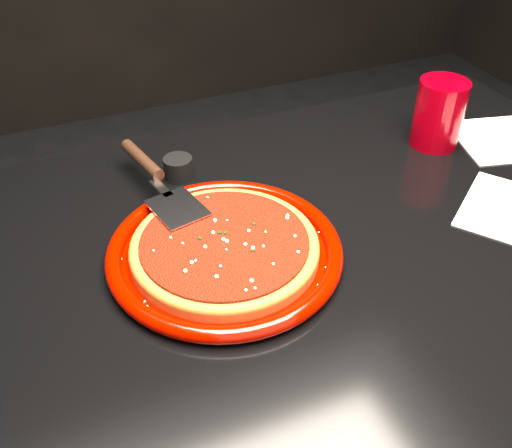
{
  "coord_description": "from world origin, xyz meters",
  "views": [
    {
      "loc": [
        -0.32,
        -0.54,
        1.29
      ],
      "look_at": [
        -0.06,
        0.06,
        0.77
      ],
      "focal_mm": 40.0,
      "sensor_mm": 36.0,
      "label": 1
    }
  ],
  "objects_px": {
    "table": "(300,402)",
    "cup": "(439,113)",
    "ramekin": "(178,168)",
    "pizza_server": "(159,180)",
    "plate": "(225,251)"
  },
  "relations": [
    {
      "from": "ramekin",
      "to": "table",
      "type": "bearing_deg",
      "value": -63.79
    },
    {
      "from": "pizza_server",
      "to": "ramekin",
      "type": "height_order",
      "value": "pizza_server"
    },
    {
      "from": "table",
      "to": "cup",
      "type": "distance_m",
      "value": 0.58
    },
    {
      "from": "pizza_server",
      "to": "ramekin",
      "type": "xyz_separation_m",
      "value": [
        0.05,
        0.06,
        -0.02
      ]
    },
    {
      "from": "pizza_server",
      "to": "cup",
      "type": "relative_size",
      "value": 2.38
    },
    {
      "from": "plate",
      "to": "cup",
      "type": "height_order",
      "value": "cup"
    },
    {
      "from": "plate",
      "to": "pizza_server",
      "type": "distance_m",
      "value": 0.17
    },
    {
      "from": "plate",
      "to": "cup",
      "type": "xyz_separation_m",
      "value": [
        0.46,
        0.15,
        0.05
      ]
    },
    {
      "from": "table",
      "to": "ramekin",
      "type": "distance_m",
      "value": 0.48
    },
    {
      "from": "plate",
      "to": "ramekin",
      "type": "distance_m",
      "value": 0.22
    },
    {
      "from": "pizza_server",
      "to": "plate",
      "type": "bearing_deg",
      "value": -86.99
    },
    {
      "from": "plate",
      "to": "cup",
      "type": "distance_m",
      "value": 0.49
    },
    {
      "from": "cup",
      "to": "ramekin",
      "type": "distance_m",
      "value": 0.47
    },
    {
      "from": "table",
      "to": "pizza_server",
      "type": "xyz_separation_m",
      "value": [
        -0.17,
        0.2,
        0.42
      ]
    },
    {
      "from": "pizza_server",
      "to": "cup",
      "type": "bearing_deg",
      "value": -14.39
    }
  ]
}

